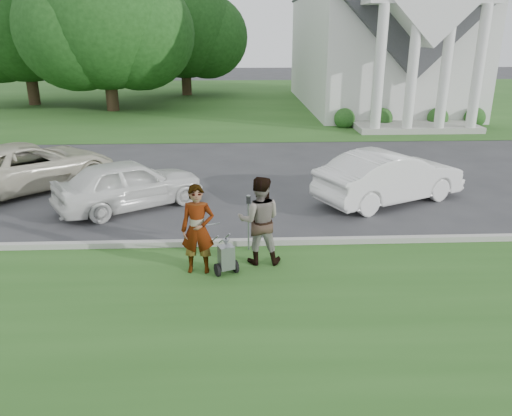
{
  "coord_description": "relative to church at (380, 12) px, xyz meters",
  "views": [
    {
      "loc": [
        -0.34,
        -10.37,
        4.86
      ],
      "look_at": [
        0.13,
        0.0,
        1.14
      ],
      "focal_mm": 35.0,
      "sensor_mm": 36.0,
      "label": 1
    }
  ],
  "objects": [
    {
      "name": "car_a",
      "position": [
        -15.91,
        -17.68,
        -5.2
      ],
      "size": [
        5.59,
        5.46,
        1.49
      ],
      "primitive_type": "imported",
      "rotation": [
        0.0,
        0.0,
        2.32
      ],
      "color": "beige",
      "rests_on": "ground"
    },
    {
      "name": "church_lawn",
      "position": [
        -9.0,
        3.89,
        -5.93
      ],
      "size": [
        80.0,
        30.0,
        0.01
      ],
      "primitive_type": "cube",
      "color": "#27511C",
      "rests_on": "ground"
    },
    {
      "name": "tree_far",
      "position": [
        -23.01,
        1.87,
        -0.25
      ],
      "size": [
        11.64,
        9.2,
        10.73
      ],
      "color": "#332316",
      "rests_on": "ground"
    },
    {
      "name": "ground",
      "position": [
        -9.0,
        -23.11,
        -5.94
      ],
      "size": [
        120.0,
        120.0,
        0.0
      ],
      "primitive_type": "plane",
      "color": "#333335",
      "rests_on": "ground"
    },
    {
      "name": "car_d",
      "position": [
        -4.74,
        -19.48,
        -5.18
      ],
      "size": [
        4.87,
        3.5,
        1.53
      ],
      "primitive_type": "imported",
      "rotation": [
        0.0,
        0.0,
        2.03
      ],
      "color": "white",
      "rests_on": "ground"
    },
    {
      "name": "parking_meter_near",
      "position": [
        -9.03,
        -22.83,
        -5.09
      ],
      "size": [
        0.1,
        0.09,
        1.35
      ],
      "color": "gray",
      "rests_on": "ground"
    },
    {
      "name": "person_right",
      "position": [
        -8.82,
        -23.49,
        -4.96
      ],
      "size": [
        0.99,
        0.79,
        1.96
      ],
      "primitive_type": "imported",
      "rotation": [
        0.0,
        0.0,
        3.09
      ],
      "color": "#999999",
      "rests_on": "ground"
    },
    {
      "name": "curb",
      "position": [
        -9.0,
        -22.56,
        -5.86
      ],
      "size": [
        80.0,
        0.18,
        0.15
      ],
      "primitive_type": "cube",
      "color": "#9E9E93",
      "rests_on": "ground"
    },
    {
      "name": "tree_left",
      "position": [
        -17.01,
        -1.13,
        -0.83
      ],
      "size": [
        10.63,
        8.4,
        9.71
      ],
      "color": "#332316",
      "rests_on": "ground"
    },
    {
      "name": "grass_strip",
      "position": [
        -9.0,
        -26.11,
        -5.93
      ],
      "size": [
        80.0,
        7.0,
        0.01
      ],
      "primitive_type": "cube",
      "color": "#27511C",
      "rests_on": "ground"
    },
    {
      "name": "church",
      "position": [
        0.0,
        0.0,
        0.0
      ],
      "size": [
        9.19,
        19.0,
        24.1
      ],
      "color": "white",
      "rests_on": "ground"
    },
    {
      "name": "striping_cart",
      "position": [
        -9.54,
        -24.03,
        -5.57
      ],
      "size": [
        0.7,
        1.01,
        0.87
      ],
      "rotation": [
        0.0,
        0.0,
        0.38
      ],
      "color": "black",
      "rests_on": "ground"
    },
    {
      "name": "car_b",
      "position": [
        -12.35,
        -19.71,
        -5.22
      ],
      "size": [
        4.46,
        3.67,
        1.43
      ],
      "primitive_type": "imported",
      "rotation": [
        0.0,
        0.0,
        2.13
      ],
      "color": "silver",
      "rests_on": "ground"
    },
    {
      "name": "person_left",
      "position": [
        -10.12,
        -23.89,
        -4.99
      ],
      "size": [
        0.72,
        0.49,
        1.9
      ],
      "primitive_type": "imported",
      "rotation": [
        0.0,
        0.0,
        -0.05
      ],
      "color": "#999999",
      "rests_on": "ground"
    },
    {
      "name": "tree_back",
      "position": [
        -13.01,
        6.87,
        -1.21
      ],
      "size": [
        9.61,
        7.6,
        8.89
      ],
      "color": "#332316",
      "rests_on": "ground"
    }
  ]
}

